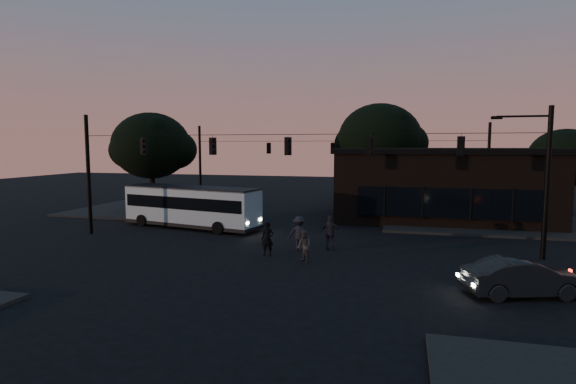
% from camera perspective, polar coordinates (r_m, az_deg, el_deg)
% --- Properties ---
extents(ground, '(120.00, 120.00, 0.00)m').
position_cam_1_polar(ground, '(21.83, -2.67, -8.91)').
color(ground, black).
rests_on(ground, ground).
extents(sidewalk_far_right, '(14.00, 10.00, 0.15)m').
position_cam_1_polar(sidewalk_far_right, '(35.07, 23.81, -3.64)').
color(sidewalk_far_right, black).
rests_on(sidewalk_far_right, ground).
extents(sidewalk_far_left, '(14.00, 10.00, 0.15)m').
position_cam_1_polar(sidewalk_far_left, '(40.09, -16.00, -2.22)').
color(sidewalk_far_left, black).
rests_on(sidewalk_far_left, ground).
extents(building, '(15.40, 10.41, 5.40)m').
position_cam_1_polar(building, '(36.35, 18.81, 1.05)').
color(building, black).
rests_on(building, ground).
extents(tree_behind, '(7.60, 7.60, 9.43)m').
position_cam_1_polar(tree_behind, '(42.22, 11.54, 6.61)').
color(tree_behind, black).
rests_on(tree_behind, ground).
extents(tree_right, '(5.20, 5.20, 6.86)m').
position_cam_1_polar(tree_right, '(39.93, 31.70, 3.67)').
color(tree_right, black).
rests_on(tree_right, ground).
extents(tree_left, '(6.40, 6.40, 8.30)m').
position_cam_1_polar(tree_left, '(38.86, -16.98, 5.63)').
color(tree_left, black).
rests_on(tree_left, ground).
extents(signal_rig_near, '(26.24, 0.30, 7.50)m').
position_cam_1_polar(signal_rig_near, '(24.98, -0.00, 3.31)').
color(signal_rig_near, black).
rests_on(signal_rig_near, ground).
extents(signal_rig_far, '(26.24, 0.30, 7.50)m').
position_cam_1_polar(signal_rig_far, '(40.66, 5.68, 3.93)').
color(signal_rig_far, black).
rests_on(signal_rig_far, ground).
extents(bus, '(10.24, 4.30, 2.81)m').
position_cam_1_polar(bus, '(31.28, -12.18, -1.59)').
color(bus, '#9DBCC8').
rests_on(bus, ground).
extents(car, '(4.58, 2.73, 1.42)m').
position_cam_1_polar(car, '(19.07, 27.73, -9.57)').
color(car, black).
rests_on(car, ground).
extents(pedestrian_a, '(0.66, 0.45, 1.74)m').
position_cam_1_polar(pedestrian_a, '(22.90, -2.62, -5.97)').
color(pedestrian_a, black).
rests_on(pedestrian_a, ground).
extents(pedestrian_b, '(0.94, 0.95, 1.55)m').
position_cam_1_polar(pedestrian_b, '(21.69, 2.06, -6.90)').
color(pedestrian_b, '#3E3A38').
rests_on(pedestrian_b, ground).
extents(pedestrian_c, '(1.12, 0.50, 1.88)m').
position_cam_1_polar(pedestrian_c, '(24.12, 5.39, -5.21)').
color(pedestrian_c, '#28232B').
rests_on(pedestrian_c, ground).
extents(pedestrian_d, '(1.24, 0.77, 1.84)m').
position_cam_1_polar(pedestrian_d, '(24.07, 1.44, -5.26)').
color(pedestrian_d, black).
rests_on(pedestrian_d, ground).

